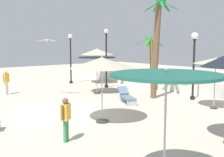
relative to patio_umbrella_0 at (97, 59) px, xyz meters
name	(u,v)px	position (x,y,z in m)	size (l,w,h in m)	color
ground_plane	(64,111)	(2.93, -4.22, -2.33)	(56.00, 56.00, 0.00)	beige
boundary_wall	(175,85)	(2.93, 4.64, -1.87)	(25.20, 0.30, 0.93)	silver
patio_umbrella_0	(97,59)	(0.00, 0.00, 0.00)	(2.47, 2.47, 2.60)	#333338
patio_umbrella_1	(216,61)	(7.37, 2.06, 0.12)	(2.26, 2.26, 2.69)	#333338
patio_umbrella_3	(97,52)	(-3.95, 2.96, 0.35)	(2.81, 2.81, 2.99)	#333338
patio_umbrella_4	(102,63)	(5.62, -3.91, 0.19)	(2.73, 2.73, 2.82)	#333338
patio_umbrella_5	(166,83)	(10.91, -6.27, 0.15)	(2.40, 2.40, 2.81)	#333338
palm_tree_1	(151,56)	(1.60, 3.58, 0.17)	(2.20, 2.29, 3.94)	brown
palm_tree_2	(157,38)	(3.69, 1.79, 1.35)	(2.17, 2.18, 6.10)	brown
lamp_post_1	(71,53)	(-5.37, 1.24, 0.27)	(0.38, 0.38, 4.16)	black
lamp_post_2	(194,54)	(5.30, 3.24, 0.38)	(0.43, 0.43, 4.02)	black
lamp_post_3	(106,52)	(-1.66, 2.14, 0.41)	(0.37, 0.37, 4.47)	black
lounge_chair_0	(127,96)	(3.44, -0.46, -1.93)	(1.93, 1.27, 0.83)	#B7B7BC
guest_0	(6,80)	(-3.52, -4.84, -1.34)	(0.37, 0.52, 1.64)	silver
guest_1	(66,116)	(6.70, -6.30, -1.42)	(0.40, 0.48, 1.52)	#3F8C59
seagull_0	(47,40)	(-0.71, -3.24, 1.21)	(0.90, 1.00, 0.16)	white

